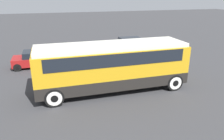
% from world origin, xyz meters
% --- Properties ---
extents(ground_plane, '(120.00, 120.00, 0.00)m').
position_xyz_m(ground_plane, '(0.00, 0.00, 0.00)').
color(ground_plane, '#38383A').
extents(tour_bus, '(9.27, 2.69, 3.00)m').
position_xyz_m(tour_bus, '(0.10, 0.00, 1.81)').
color(tour_bus, black).
rests_on(tour_bus, ground_plane).
extents(parked_car_near, '(4.20, 1.88, 1.42)m').
position_xyz_m(parked_car_near, '(4.86, 9.10, 0.72)').
color(parked_car_near, silver).
rests_on(parked_car_near, ground_plane).
extents(parked_car_mid, '(4.38, 1.94, 1.34)m').
position_xyz_m(parked_car_mid, '(-4.45, 6.37, 0.67)').
color(parked_car_mid, maroon).
rests_on(parked_car_mid, ground_plane).
extents(parked_car_far, '(4.42, 1.90, 1.34)m').
position_xyz_m(parked_car_far, '(1.19, 4.72, 0.67)').
color(parked_car_far, '#BCBCC1').
rests_on(parked_car_far, ground_plane).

